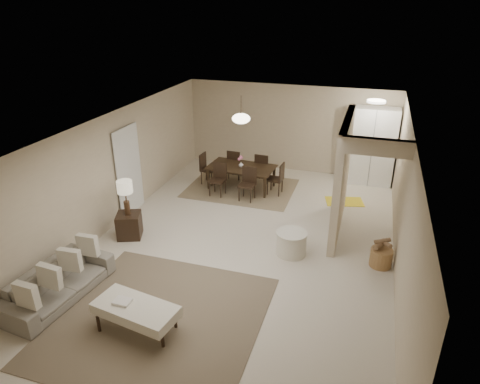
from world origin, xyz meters
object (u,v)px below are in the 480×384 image
(side_table, at_px, (129,225))
(round_pouf, at_px, (291,243))
(wicker_basket, at_px, (381,258))
(sofa, at_px, (58,283))
(ottoman_bench, at_px, (136,310))
(pantry_cabinet, at_px, (372,146))
(dining_table, at_px, (241,178))

(side_table, xyz_separation_m, round_pouf, (3.43, 0.37, -0.03))
(side_table, distance_m, wicker_basket, 5.17)
(sofa, relative_size, side_table, 3.72)
(ottoman_bench, bearing_deg, round_pouf, 66.40)
(round_pouf, relative_size, wicker_basket, 1.47)
(wicker_basket, bearing_deg, sofa, -153.00)
(round_pouf, height_order, wicker_basket, round_pouf)
(pantry_cabinet, height_order, ottoman_bench, pantry_cabinet)
(pantry_cabinet, xyz_separation_m, dining_table, (-3.24, -1.46, -0.74))
(sofa, relative_size, ottoman_bench, 1.44)
(pantry_cabinet, height_order, side_table, pantry_cabinet)
(dining_table, bearing_deg, pantry_cabinet, 28.02)
(wicker_basket, xyz_separation_m, dining_table, (-3.64, 2.69, 0.13))
(pantry_cabinet, distance_m, dining_table, 3.63)
(ottoman_bench, xyz_separation_m, round_pouf, (1.83, 2.85, -0.13))
(round_pouf, bearing_deg, pantry_cabinet, 72.78)
(side_table, distance_m, round_pouf, 3.45)
(ottoman_bench, xyz_separation_m, wicker_basket, (3.54, 2.95, -0.20))
(round_pouf, bearing_deg, wicker_basket, 3.33)
(sofa, distance_m, ottoman_bench, 1.69)
(sofa, bearing_deg, dining_table, -10.41)
(sofa, distance_m, dining_table, 5.56)
(ottoman_bench, bearing_deg, side_table, 131.97)
(sofa, bearing_deg, ottoman_bench, -94.41)
(ottoman_bench, relative_size, round_pouf, 2.23)
(side_table, relative_size, round_pouf, 0.87)
(ottoman_bench, relative_size, dining_table, 0.78)
(sofa, bearing_deg, round_pouf, -47.95)
(side_table, xyz_separation_m, wicker_basket, (5.15, 0.47, -0.09))
(ottoman_bench, height_order, side_table, side_table)
(side_table, height_order, round_pouf, side_table)
(sofa, xyz_separation_m, side_table, (0.05, 2.18, -0.02))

